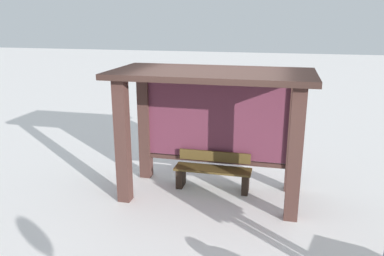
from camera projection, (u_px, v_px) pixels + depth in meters
The scene contains 3 objects.
ground_plane at pixel (210, 195), 7.13m from camera, with size 60.00×60.00×0.00m, color white.
bus_shelter at pixel (213, 107), 6.81m from camera, with size 3.44×1.67×2.30m.
bench_left_inside at pixel (213, 172), 7.31m from camera, with size 1.45×0.40×0.70m.
Camera 1 is at (1.18, -6.41, 3.17)m, focal length 35.98 mm.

